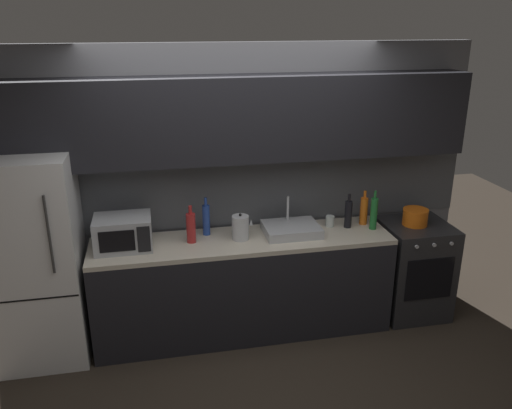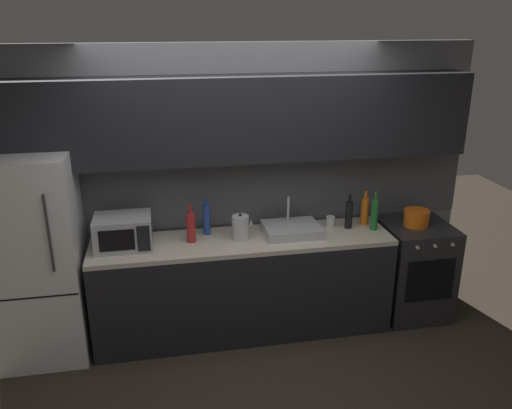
# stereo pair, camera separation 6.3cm
# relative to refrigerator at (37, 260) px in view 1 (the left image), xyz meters

# --- Properties ---
(ground_plane) EXTENTS (10.00, 10.00, 0.00)m
(ground_plane) POSITION_rel_refrigerator_xyz_m (1.67, -0.90, -0.87)
(ground_plane) COLOR #2D261E
(back_wall) EXTENTS (4.32, 0.44, 2.50)m
(back_wall) POSITION_rel_refrigerator_xyz_m (1.67, 0.30, 0.68)
(back_wall) COLOR slate
(back_wall) RESTS_ON ground
(counter_run) EXTENTS (2.58, 0.60, 0.90)m
(counter_run) POSITION_rel_refrigerator_xyz_m (1.67, 0.00, -0.42)
(counter_run) COLOR black
(counter_run) RESTS_ON ground
(refrigerator) EXTENTS (0.68, 0.69, 1.73)m
(refrigerator) POSITION_rel_refrigerator_xyz_m (0.00, 0.00, 0.00)
(refrigerator) COLOR white
(refrigerator) RESTS_ON ground
(oven_range) EXTENTS (0.60, 0.62, 0.90)m
(oven_range) POSITION_rel_refrigerator_xyz_m (3.30, -0.00, -0.42)
(oven_range) COLOR #232326
(oven_range) RESTS_ON ground
(microwave) EXTENTS (0.46, 0.35, 0.27)m
(microwave) POSITION_rel_refrigerator_xyz_m (0.68, 0.02, 0.17)
(microwave) COLOR #A8AAAF
(microwave) RESTS_ON counter_run
(sink_basin) EXTENTS (0.48, 0.38, 0.30)m
(sink_basin) POSITION_rel_refrigerator_xyz_m (2.11, 0.03, 0.08)
(sink_basin) COLOR #ADAFB5
(sink_basin) RESTS_ON counter_run
(kettle) EXTENTS (0.18, 0.14, 0.23)m
(kettle) POSITION_rel_refrigerator_xyz_m (1.65, 0.00, 0.14)
(kettle) COLOR #B7BABF
(kettle) RESTS_ON counter_run
(wine_bottle_red) EXTENTS (0.08, 0.08, 0.32)m
(wine_bottle_red) POSITION_rel_refrigerator_xyz_m (1.23, 0.02, 0.17)
(wine_bottle_red) COLOR #A82323
(wine_bottle_red) RESTS_ON counter_run
(wine_bottle_dark) EXTENTS (0.07, 0.07, 0.32)m
(wine_bottle_dark) POSITION_rel_refrigerator_xyz_m (2.65, 0.07, 0.16)
(wine_bottle_dark) COLOR black
(wine_bottle_dark) RESTS_ON counter_run
(wine_bottle_blue) EXTENTS (0.06, 0.06, 0.34)m
(wine_bottle_blue) POSITION_rel_refrigerator_xyz_m (1.38, 0.16, 0.18)
(wine_bottle_blue) COLOR #234299
(wine_bottle_blue) RESTS_ON counter_run
(wine_bottle_orange) EXTENTS (0.07, 0.07, 0.32)m
(wine_bottle_orange) POSITION_rel_refrigerator_xyz_m (2.81, 0.12, 0.17)
(wine_bottle_orange) COLOR orange
(wine_bottle_orange) RESTS_ON counter_run
(wine_bottle_green) EXTENTS (0.06, 0.06, 0.36)m
(wine_bottle_green) POSITION_rel_refrigerator_xyz_m (2.85, -0.01, 0.19)
(wine_bottle_green) COLOR #1E6B2D
(wine_bottle_green) RESTS_ON counter_run
(mug_clear) EXTENTS (0.08, 0.08, 0.10)m
(mug_clear) POSITION_rel_refrigerator_xyz_m (2.49, 0.12, 0.08)
(mug_clear) COLOR silver
(mug_clear) RESTS_ON counter_run
(cooking_pot) EXTENTS (0.23, 0.23, 0.15)m
(cooking_pot) POSITION_rel_refrigerator_xyz_m (3.27, 0.00, 0.11)
(cooking_pot) COLOR orange
(cooking_pot) RESTS_ON oven_range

